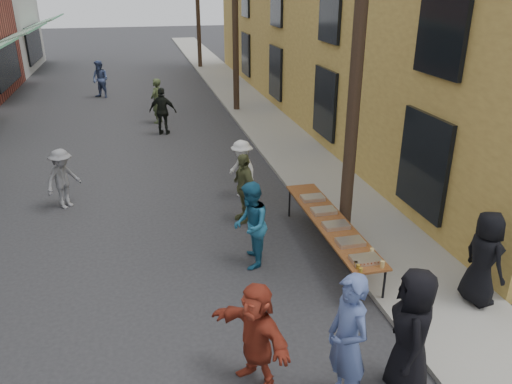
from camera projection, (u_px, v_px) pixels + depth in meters
name	position (u px, v px, depth m)	size (l,w,h in m)	color
ground	(154.00, 362.00, 7.48)	(120.00, 120.00, 0.00)	#28282B
sidewalk	(252.00, 109.00, 21.96)	(2.20, 60.00, 0.10)	gray
utility_pole_near	(360.00, 26.00, 9.33)	(0.26, 0.26, 9.00)	#2D2116
utility_pole_mid	(235.00, 1.00, 20.06)	(0.26, 0.26, 9.00)	#2D2116
serving_table	(330.00, 222.00, 10.21)	(0.70, 4.00, 0.75)	brown
catering_tray_sausage	(365.00, 259.00, 8.71)	(0.50, 0.33, 0.08)	maroon
catering_tray_foil_b	(350.00, 242.00, 9.29)	(0.50, 0.33, 0.08)	#B2B2B7
catering_tray_buns	(336.00, 225.00, 9.91)	(0.50, 0.33, 0.08)	tan
catering_tray_foil_d	(324.00, 211.00, 10.54)	(0.50, 0.33, 0.08)	#B2B2B7
catering_tray_buns_end	(313.00, 198.00, 11.17)	(0.50, 0.33, 0.08)	tan
condiment_jar_a	(361.00, 270.00, 8.39)	(0.07, 0.07, 0.08)	#A57F26
condiment_jar_b	(358.00, 267.00, 8.48)	(0.07, 0.07, 0.08)	#A57F26
condiment_jar_c	(356.00, 264.00, 8.57)	(0.07, 0.07, 0.08)	#A57F26
cup_stack	(382.00, 264.00, 8.52)	(0.08, 0.08, 0.12)	tan
guest_front_a	(412.00, 333.00, 6.64)	(0.93, 0.61, 1.90)	black
guest_front_b	(348.00, 342.00, 6.43)	(0.72, 0.47, 1.97)	#4C5E94
guest_front_c	(251.00, 225.00, 9.72)	(0.86, 0.67, 1.76)	#216589
guest_front_d	(242.00, 169.00, 12.92)	(1.00, 0.57, 1.54)	silver
guest_front_e	(244.00, 188.00, 11.59)	(0.98, 0.41, 1.67)	#5B6038
guest_queue_back	(256.00, 335.00, 6.85)	(1.48, 0.47, 1.60)	#993421
server	(484.00, 258.00, 8.42)	(0.83, 0.54, 1.71)	black
passerby_left	(63.00, 179.00, 12.32)	(0.98, 0.57, 1.52)	slate
passerby_mid	(163.00, 111.00, 18.24)	(1.01, 0.42, 1.72)	black
passerby_right	(157.00, 101.00, 19.72)	(0.64, 0.42, 1.76)	#44522F
passerby_far	(100.00, 79.00, 23.97)	(0.86, 0.67, 1.77)	#455586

